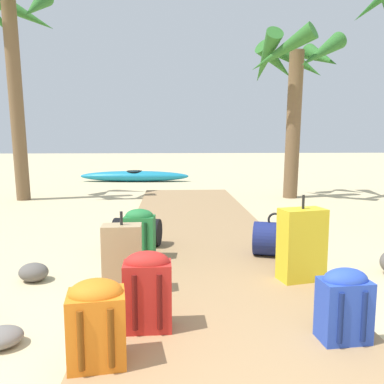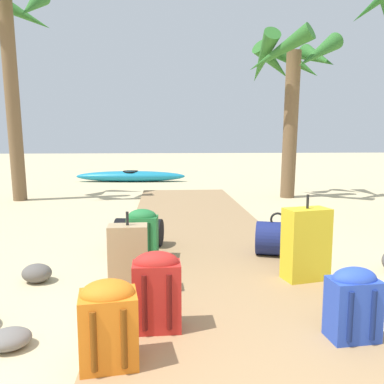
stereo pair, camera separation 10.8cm
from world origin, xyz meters
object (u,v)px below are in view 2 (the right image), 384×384
at_px(backpack_blue, 353,302).
at_px(suitcase_yellow, 306,244).
at_px(palm_tree_far_left, 7,36).
at_px(backpack_red, 157,289).
at_px(suitcase_tan, 128,260).
at_px(duffel_bag_navy, 277,238).
at_px(kayak, 131,176).
at_px(duffel_bag_black, 139,232).
at_px(palm_tree_far_right, 291,75).
at_px(backpack_green, 143,233).
at_px(backpack_orange, 108,321).

bearing_deg(backpack_blue, suitcase_yellow, 85.55).
bearing_deg(palm_tree_far_left, backpack_red, -63.54).
bearing_deg(backpack_blue, backpack_red, 170.17).
distance_m(backpack_red, suitcase_tan, 0.70).
xyz_separation_m(duffel_bag_navy, kayak, (-2.26, 8.31, -0.10)).
bearing_deg(duffel_bag_black, duffel_bag_navy, -18.30).
height_order(palm_tree_far_left, kayak, palm_tree_far_left).
height_order(suitcase_yellow, kayak, suitcase_yellow).
xyz_separation_m(duffel_bag_black, kayak, (-0.71, 7.80, -0.08)).
bearing_deg(palm_tree_far_right, suitcase_yellow, -105.76).
distance_m(duffel_bag_navy, palm_tree_far_right, 5.44).
bearing_deg(backpack_blue, palm_tree_far_left, 123.99).
relative_size(duffel_bag_black, palm_tree_far_right, 0.17).
distance_m(duffel_bag_navy, backpack_green, 1.48).
bearing_deg(suitcase_tan, backpack_red, -69.51).
distance_m(duffel_bag_black, backpack_orange, 2.57).
bearing_deg(suitcase_tan, suitcase_yellow, 8.37).
bearing_deg(suitcase_yellow, kayak, 104.23).
height_order(backpack_blue, kayak, backpack_blue).
xyz_separation_m(backpack_orange, duffel_bag_navy, (1.57, 2.05, -0.08)).
bearing_deg(backpack_orange, backpack_green, 87.40).
xyz_separation_m(suitcase_yellow, duffel_bag_navy, (-0.05, 0.76, -0.14)).
height_order(backpack_blue, palm_tree_far_right, palm_tree_far_right).
bearing_deg(palm_tree_far_right, duffel_bag_navy, -108.71).
bearing_deg(backpack_green, suitcase_yellow, -25.91).
bearing_deg(kayak, backpack_red, -84.52).
bearing_deg(backpack_green, backpack_red, -83.86).
relative_size(backpack_orange, backpack_red, 0.92).
height_order(backpack_red, backpack_blue, backpack_red).
bearing_deg(duffel_bag_navy, backpack_blue, -91.25).
height_order(backpack_orange, duffel_bag_navy, backpack_orange).
height_order(duffel_bag_black, suitcase_tan, suitcase_tan).
bearing_deg(backpack_orange, kayak, 93.80).
distance_m(palm_tree_far_left, kayak, 5.37).
height_order(backpack_red, palm_tree_far_right, palm_tree_far_right).
distance_m(backpack_blue, palm_tree_far_right, 7.08).
distance_m(backpack_orange, backpack_red, 0.48).
height_order(backpack_green, palm_tree_far_right, palm_tree_far_right).
distance_m(suitcase_yellow, suitcase_tan, 1.61).
height_order(suitcase_yellow, backpack_blue, suitcase_yellow).
bearing_deg(backpack_blue, duffel_bag_black, 122.32).
bearing_deg(palm_tree_far_left, backpack_orange, -66.83).
xyz_separation_m(backpack_red, suitcase_tan, (-0.24, 0.65, 0.01)).
height_order(suitcase_yellow, backpack_red, suitcase_yellow).
xyz_separation_m(duffel_bag_black, palm_tree_far_left, (-2.89, 4.14, 3.20)).
xyz_separation_m(duffel_bag_black, palm_tree_far_right, (3.10, 4.09, 2.47)).
bearing_deg(palm_tree_far_left, duffel_bag_navy, -46.35).
distance_m(duffel_bag_black, palm_tree_far_left, 5.97).
distance_m(suitcase_tan, palm_tree_far_right, 6.81).
relative_size(suitcase_yellow, suitcase_tan, 1.13).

